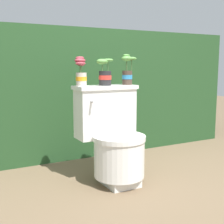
% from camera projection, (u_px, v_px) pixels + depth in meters
% --- Properties ---
extents(ground_plane, '(12.00, 12.00, 0.00)m').
position_uv_depth(ground_plane, '(121.00, 183.00, 2.41)').
color(ground_plane, brown).
extents(hedge_backdrop, '(3.54, 1.07, 1.25)m').
position_uv_depth(hedge_backdrop, '(64.00, 91.00, 3.42)').
color(hedge_backdrop, '#234723').
rests_on(hedge_backdrop, ground).
extents(toilet, '(0.50, 0.54, 0.74)m').
position_uv_depth(toilet, '(113.00, 137.00, 2.43)').
color(toilet, white).
rests_on(toilet, ground).
extents(potted_plant_left, '(0.10, 0.10, 0.23)m').
position_uv_depth(potted_plant_left, '(81.00, 73.00, 2.37)').
color(potted_plant_left, beige).
rests_on(potted_plant_left, toilet).
extents(potted_plant_midleft, '(0.14, 0.11, 0.21)m').
position_uv_depth(potted_plant_midleft, '(105.00, 74.00, 2.46)').
color(potted_plant_midleft, '#262628').
rests_on(potted_plant_midleft, toilet).
extents(potted_plant_middle, '(0.14, 0.10, 0.25)m').
position_uv_depth(potted_plant_middle, '(128.00, 72.00, 2.54)').
color(potted_plant_middle, '#47382D').
rests_on(potted_plant_middle, toilet).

